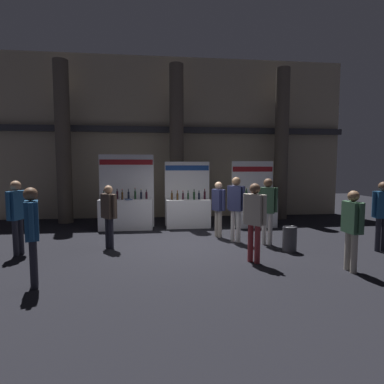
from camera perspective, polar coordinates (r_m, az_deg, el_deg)
The scene contains 15 objects.
ground_plane at distance 8.19m, azimuth -1.43°, elevation -10.16°, with size 28.87×28.87×0.00m, color black.
hall_colonnade at distance 12.49m, azimuth -3.20°, elevation 10.11°, with size 14.43×1.38×6.63m.
exhibitor_booth_0 at distance 10.35m, azimuth -12.58°, elevation -3.51°, with size 1.87×0.72×2.56m.
exhibitor_booth_1 at distance 10.44m, azimuth -0.78°, elevation -3.56°, with size 1.61×0.66×2.31m.
exhibitor_booth_2 at distance 10.77m, azimuth 11.97°, elevation -3.31°, with size 1.53×0.66×2.33m.
trash_bin at distance 7.87m, azimuth 18.35°, elevation -8.64°, with size 0.35×0.35×0.64m.
visitor_0 at distance 5.88m, azimuth -28.52°, elevation -6.17°, with size 0.33×0.52×1.77m.
visitor_1 at distance 8.93m, azimuth 5.12°, elevation -2.39°, with size 0.39×0.45×1.68m.
visitor_2 at distance 8.77m, azimuth 32.87°, elevation -3.00°, with size 0.52×0.25×1.76m.
visitor_3 at distance 6.64m, azimuth 11.97°, elevation -4.41°, with size 0.44×0.49×1.77m.
visitor_4 at distance 8.20m, azimuth -30.76°, elevation -3.09°, with size 0.31×0.60×1.80m.
visitor_5 at distance 6.77m, azimuth 28.57°, elevation -5.41°, with size 0.24×0.57×1.65m.
visitor_6 at distance 8.25m, azimuth 14.41°, elevation -2.53°, with size 0.47×0.36×1.82m.
visitor_7 at distance 7.97m, azimuth -15.78°, elevation -3.51°, with size 0.45×0.47×1.65m.
visitor_8 at distance 8.39m, azimuth 8.49°, elevation -2.17°, with size 0.44×0.39×1.84m.
Camera 1 is at (-0.64, -7.88, 2.12)m, focal length 27.59 mm.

